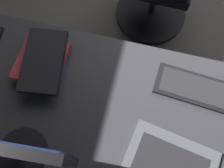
% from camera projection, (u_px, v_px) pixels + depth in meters
% --- Properties ---
extents(desk, '(2.25, 0.69, 0.73)m').
position_uv_depth(desk, '(109.00, 115.00, 1.10)').
color(desk, '#38383D').
rests_on(desk, ground).
extents(drawer_pedestal, '(0.40, 0.51, 0.69)m').
position_uv_depth(drawer_pedestal, '(49.00, 116.00, 1.42)').
color(drawer_pedestal, '#38383D').
rests_on(drawer_pedestal, ground).
extents(keyboard_spare, '(0.43, 0.17, 0.02)m').
position_uv_depth(keyboard_spare, '(204.00, 91.00, 1.06)').
color(keyboard_spare, black).
rests_on(keyboard_spare, desk).
extents(book_stack_near, '(0.23, 0.31, 0.08)m').
position_uv_depth(book_stack_near, '(43.00, 61.00, 1.07)').
color(book_stack_near, '#38669E').
rests_on(book_stack_near, desk).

